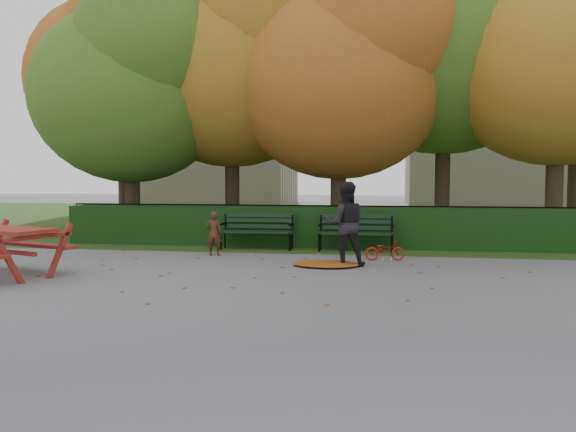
# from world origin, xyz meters

# --- Properties ---
(ground) EXTENTS (90.00, 90.00, 0.00)m
(ground) POSITION_xyz_m (0.00, 0.00, 0.00)
(ground) COLOR gray
(ground) RESTS_ON ground
(grass_strip) EXTENTS (90.00, 90.00, 0.00)m
(grass_strip) POSITION_xyz_m (0.00, 14.00, 0.01)
(grass_strip) COLOR #1D3B13
(grass_strip) RESTS_ON ground
(building_left) EXTENTS (10.00, 7.00, 15.00)m
(building_left) POSITION_xyz_m (-9.00, 26.00, 7.50)
(building_left) COLOR #BAAE91
(building_left) RESTS_ON ground
(building_right) EXTENTS (9.00, 6.00, 12.00)m
(building_right) POSITION_xyz_m (8.00, 28.00, 6.00)
(building_right) COLOR #BAAE91
(building_right) RESTS_ON ground
(hedge) EXTENTS (13.00, 0.90, 1.00)m
(hedge) POSITION_xyz_m (0.00, 4.50, 0.50)
(hedge) COLOR black
(hedge) RESTS_ON ground
(iron_fence) EXTENTS (14.00, 0.04, 1.02)m
(iron_fence) POSITION_xyz_m (0.00, 5.30, 0.54)
(iron_fence) COLOR black
(iron_fence) RESTS_ON ground
(tree_a) EXTENTS (5.88, 5.60, 7.48)m
(tree_a) POSITION_xyz_m (-5.19, 5.58, 4.52)
(tree_a) COLOR black
(tree_a) RESTS_ON ground
(tree_b) EXTENTS (6.72, 6.40, 8.79)m
(tree_b) POSITION_xyz_m (-2.44, 6.75, 5.40)
(tree_b) COLOR black
(tree_b) RESTS_ON ground
(tree_c) EXTENTS (6.30, 6.00, 8.00)m
(tree_c) POSITION_xyz_m (0.83, 5.96, 4.82)
(tree_c) COLOR black
(tree_c) RESTS_ON ground
(tree_d) EXTENTS (7.14, 6.80, 9.58)m
(tree_d) POSITION_xyz_m (3.88, 7.23, 5.98)
(tree_d) COLOR black
(tree_d) RESTS_ON ground
(tree_e) EXTENTS (6.09, 5.80, 8.16)m
(tree_e) POSITION_xyz_m (6.52, 5.77, 5.08)
(tree_e) COLOR black
(tree_e) RESTS_ON ground
(tree_f) EXTENTS (6.93, 6.60, 9.19)m
(tree_f) POSITION_xyz_m (-7.13, 9.24, 5.69)
(tree_f) COLOR black
(tree_f) RESTS_ON ground
(bench_left) EXTENTS (1.80, 0.57, 0.88)m
(bench_left) POSITION_xyz_m (-1.30, 3.70, 0.52)
(bench_left) COLOR black
(bench_left) RESTS_ON ground
(bench_right) EXTENTS (1.80, 0.57, 0.88)m
(bench_right) POSITION_xyz_m (1.10, 3.70, 0.52)
(bench_right) COLOR black
(bench_right) RESTS_ON ground
(picnic_table) EXTENTS (2.46, 2.21, 1.00)m
(picnic_table) POSITION_xyz_m (-5.00, -0.74, 0.68)
(picnic_table) COLOR maroon
(picnic_table) RESTS_ON ground
(leaf_pile) EXTENTS (1.35, 0.94, 0.09)m
(leaf_pile) POSITION_xyz_m (0.60, 1.34, 0.05)
(leaf_pile) COLOR #65260D
(leaf_pile) RESTS_ON ground
(leaf_scatter) EXTENTS (9.00, 5.70, 0.01)m
(leaf_scatter) POSITION_xyz_m (0.00, 0.30, 0.01)
(leaf_scatter) COLOR #65260D
(leaf_scatter) RESTS_ON ground
(child) EXTENTS (0.39, 0.28, 1.00)m
(child) POSITION_xyz_m (-2.04, 2.49, 0.50)
(child) COLOR #3F2414
(child) RESTS_ON ground
(adult) EXTENTS (0.90, 0.75, 1.68)m
(adult) POSITION_xyz_m (0.98, 1.46, 0.84)
(adult) COLOR black
(adult) RESTS_ON ground
(bicycle) EXTENTS (0.89, 0.46, 0.44)m
(bicycle) POSITION_xyz_m (1.77, 2.30, 0.22)
(bicycle) COLOR #A9150F
(bicycle) RESTS_ON ground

